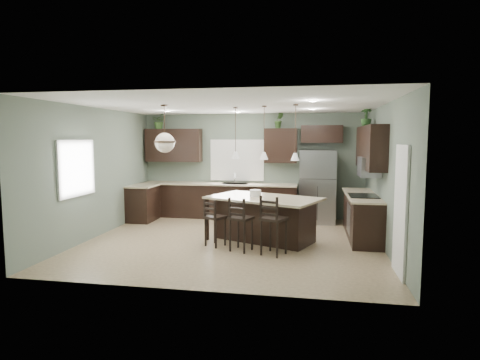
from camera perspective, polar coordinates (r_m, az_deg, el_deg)
name	(u,v)px	position (r m, az deg, el deg)	size (l,w,h in m)	color
ground	(232,241)	(8.44, -1.16, -8.74)	(6.00, 6.00, 0.00)	#9E8466
pantry_door	(401,211)	(6.69, 21.87, -4.09)	(0.04, 0.82, 2.04)	white
window_back	(237,160)	(10.94, -0.42, 2.84)	(1.35, 0.02, 1.00)	white
window_left	(76,168)	(8.56, -22.30, 1.56)	(0.02, 1.10, 1.00)	white
left_return_cabs	(143,204)	(10.75, -13.62, -3.27)	(0.60, 0.90, 0.90)	black
left_return_countertop	(143,186)	(10.68, -13.58, -0.79)	(0.66, 0.96, 0.04)	#B9AF8C
back_lower_cabs	(219,201)	(10.87, -3.03, -3.02)	(4.20, 0.60, 0.90)	black
back_countertop	(219,184)	(10.79, -3.07, -0.56)	(4.20, 0.66, 0.04)	#B9AF8C
sink_inset	(235,184)	(10.69, -0.72, -0.53)	(0.70, 0.45, 0.01)	gray
faucet	(235,178)	(10.65, -0.75, 0.22)	(0.02, 0.02, 0.28)	silver
back_upper_left	(174,145)	(11.23, -9.41, 4.89)	(1.55, 0.34, 0.90)	black
back_upper_right	(281,146)	(10.62, 5.82, 4.88)	(0.85, 0.34, 0.90)	black
fridge_header	(322,134)	(10.59, 11.55, 6.41)	(1.05, 0.34, 0.45)	black
right_lower_cabs	(362,217)	(9.10, 16.94, -5.01)	(0.60, 2.35, 0.90)	black
right_countertop	(362,195)	(9.03, 16.91, -2.08)	(0.66, 2.35, 0.04)	#B9AF8C
cooktop	(363,196)	(8.75, 17.12, -2.16)	(0.58, 0.75, 0.02)	black
wall_oven_front	(348,219)	(8.80, 15.17, -5.33)	(0.01, 0.72, 0.60)	gray
right_upper_cabs	(370,147)	(8.97, 18.06, 4.44)	(0.34, 2.35, 0.90)	black
microwave	(369,167)	(8.71, 17.89, 1.78)	(0.40, 0.75, 0.40)	gray
refrigerator	(317,186)	(10.36, 10.95, -0.91)	(0.90, 0.74, 1.85)	gray
kitchen_island	(264,219)	(8.39, 3.37, -5.58)	(2.24, 1.27, 0.92)	black
serving_dish	(255,193)	(8.40, 2.20, -1.88)	(0.24, 0.24, 0.14)	silver
bar_stool_left	(215,222)	(8.00, -3.55, -6.04)	(0.35, 0.35, 0.96)	black
bar_stool_center	(241,224)	(7.64, 0.16, -6.28)	(0.39, 0.39, 1.04)	black
bar_stool_right	(274,225)	(7.40, 4.82, -6.42)	(0.41, 0.41, 1.11)	black
pendant_left	(236,133)	(8.60, -0.64, 6.68)	(0.17, 0.17, 1.10)	white
pendant_center	(264,133)	(8.23, 3.44, 6.71)	(0.17, 0.17, 1.10)	white
pendant_right	(295,133)	(7.90, 7.88, 6.70)	(0.17, 0.17, 1.10)	white
chandelier	(165,129)	(8.13, -10.69, 7.17)	(0.43, 0.43, 0.95)	beige
plant_back_left	(159,121)	(11.35, -11.42, 8.22)	(0.39, 0.34, 0.43)	#375A27
plant_back_right	(279,120)	(10.60, 5.57, 8.49)	(0.24, 0.19, 0.43)	#335424
plant_right_wall	(366,117)	(9.58, 17.50, 8.53)	(0.24, 0.24, 0.44)	#295023
room_shell	(232,160)	(8.18, -1.19, 2.86)	(6.00, 6.00, 6.00)	slate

